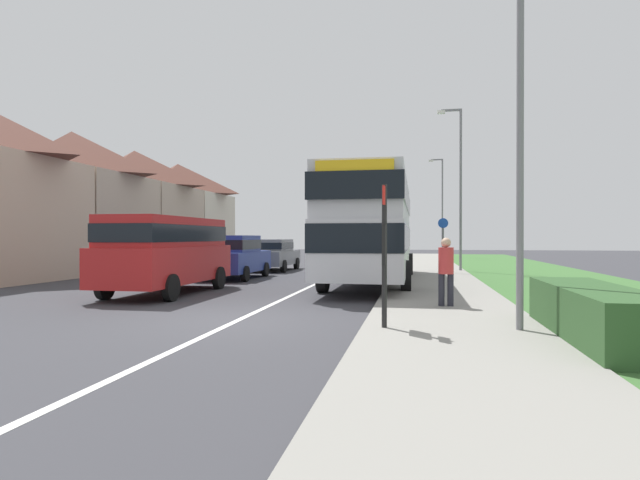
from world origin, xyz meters
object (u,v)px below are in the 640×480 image
at_px(parked_car_blue, 234,255).
at_px(street_lamp_mid, 458,179).
at_px(street_lamp_near, 514,69).
at_px(pedestrian_at_stop, 446,268).
at_px(parked_van_red, 167,249).
at_px(parked_car_grey, 273,253).
at_px(double_decker_bus, 372,224).
at_px(cycle_route_sign, 443,243).
at_px(street_lamp_far, 441,202).
at_px(bus_stop_sign, 384,245).

relative_size(parked_car_blue, street_lamp_mid, 0.56).
xyz_separation_m(street_lamp_near, street_lamp_mid, (0.33, 16.06, -0.11)).
bearing_deg(pedestrian_at_stop, street_lamp_mid, 84.42).
distance_m(parked_van_red, parked_car_grey, 10.89).
relative_size(double_decker_bus, cycle_route_sign, 4.49).
bearing_deg(parked_van_red, parked_car_blue, 89.75).
bearing_deg(street_lamp_mid, parked_car_blue, -150.07).
xyz_separation_m(double_decker_bus, street_lamp_near, (3.17, -9.43, 2.38)).
xyz_separation_m(parked_van_red, cycle_route_sign, (8.43, 9.21, 0.08)).
bearing_deg(parked_car_grey, street_lamp_near, -61.41).
bearing_deg(double_decker_bus, cycle_route_sign, 60.98).
distance_m(double_decker_bus, street_lamp_near, 10.23).
bearing_deg(pedestrian_at_stop, double_decker_bus, 108.65).
bearing_deg(parked_car_blue, parked_car_grey, 88.23).
xyz_separation_m(parked_car_blue, cycle_route_sign, (8.41, 3.54, 0.47)).
relative_size(parked_car_grey, street_lamp_near, 0.55).
height_order(cycle_route_sign, street_lamp_far, street_lamp_far).
bearing_deg(pedestrian_at_stop, parked_car_blue, 135.08).
height_order(parked_car_blue, street_lamp_far, street_lamp_far).
bearing_deg(cycle_route_sign, street_lamp_mid, 65.76).
height_order(parked_car_blue, street_lamp_mid, street_lamp_mid).
xyz_separation_m(pedestrian_at_stop, street_lamp_near, (0.96, -2.88, 3.55)).
height_order(parked_van_red, street_lamp_near, street_lamp_near).
distance_m(parked_car_blue, pedestrian_at_stop, 11.17).
height_order(parked_car_grey, street_lamp_far, street_lamp_far).
bearing_deg(parked_car_blue, street_lamp_mid, 29.93).
height_order(bus_stop_sign, street_lamp_mid, street_lamp_mid).
bearing_deg(parked_car_blue, parked_van_red, -90.25).
relative_size(double_decker_bus, parked_car_blue, 2.64).
height_order(pedestrian_at_stop, street_lamp_far, street_lamp_far).
bearing_deg(cycle_route_sign, street_lamp_near, -88.16).
bearing_deg(street_lamp_far, parked_van_red, -108.03).
distance_m(double_decker_bus, parked_car_blue, 5.97).
relative_size(double_decker_bus, parked_car_grey, 2.59).
distance_m(parked_car_grey, pedestrian_at_stop, 15.22).
relative_size(parked_car_blue, pedestrian_at_stop, 2.57).
xyz_separation_m(double_decker_bus, street_lamp_far, (3.49, 23.97, 2.37)).
bearing_deg(street_lamp_near, street_lamp_mid, 88.82).
distance_m(parked_car_grey, street_lamp_near, 18.56).
bearing_deg(parked_van_red, cycle_route_sign, 47.52).
height_order(parked_car_grey, street_lamp_mid, street_lamp_mid).
xyz_separation_m(bus_stop_sign, street_lamp_near, (2.17, 0.18, 2.98)).
relative_size(street_lamp_near, street_lamp_far, 1.00).
relative_size(cycle_route_sign, street_lamp_near, 0.32).
relative_size(parked_van_red, street_lamp_near, 0.68).
bearing_deg(double_decker_bus, pedestrian_at_stop, -71.35).
xyz_separation_m(pedestrian_at_stop, bus_stop_sign, (-1.21, -3.06, 0.56)).
xyz_separation_m(double_decker_bus, bus_stop_sign, (1.00, -9.61, -0.60)).
height_order(bus_stop_sign, cycle_route_sign, bus_stop_sign).
bearing_deg(bus_stop_sign, double_decker_bus, 95.96).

